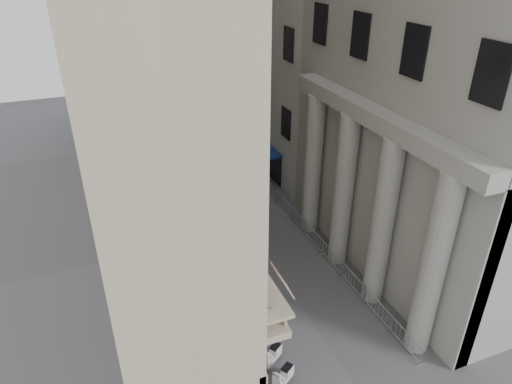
# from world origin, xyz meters

# --- Properties ---
(iron_fence) EXTENTS (0.30, 28.00, 1.40)m
(iron_fence) POSITION_xyz_m (-4.30, 18.00, 0.00)
(iron_fence) COLOR black
(iron_fence) RESTS_ON ground
(blue_awning) EXTENTS (1.60, 3.00, 3.00)m
(blue_awning) POSITION_xyz_m (4.15, 26.00, 0.00)
(blue_awning) COLOR navy
(blue_awning) RESTS_ON ground
(scooter_3) EXTENTS (1.48, 1.24, 1.50)m
(scooter_3) POSITION_xyz_m (-3.17, 7.62, 0.00)
(scooter_3) COLOR white
(scooter_3) RESTS_ON ground
(scooter_4) EXTENTS (1.48, 1.24, 1.50)m
(scooter_4) POSITION_xyz_m (-3.17, 8.99, 0.00)
(scooter_4) COLOR white
(scooter_4) RESTS_ON ground
(scooter_5) EXTENTS (1.48, 1.24, 1.50)m
(scooter_5) POSITION_xyz_m (-3.17, 10.36, 0.00)
(scooter_5) COLOR white
(scooter_5) RESTS_ON ground
(scooter_6) EXTENTS (1.48, 1.24, 1.50)m
(scooter_6) POSITION_xyz_m (-3.17, 11.73, 0.00)
(scooter_6) COLOR white
(scooter_6) RESTS_ON ground
(scooter_7) EXTENTS (1.48, 1.24, 1.50)m
(scooter_7) POSITION_xyz_m (-3.17, 13.11, 0.00)
(scooter_7) COLOR white
(scooter_7) RESTS_ON ground
(scooter_8) EXTENTS (1.48, 1.24, 1.50)m
(scooter_8) POSITION_xyz_m (-3.17, 14.48, 0.00)
(scooter_8) COLOR white
(scooter_8) RESTS_ON ground
(scooter_9) EXTENTS (1.48, 1.24, 1.50)m
(scooter_9) POSITION_xyz_m (-3.17, 15.85, 0.00)
(scooter_9) COLOR white
(scooter_9) RESTS_ON ground
(scooter_10) EXTENTS (1.48, 1.24, 1.50)m
(scooter_10) POSITION_xyz_m (-3.17, 17.22, 0.00)
(scooter_10) COLOR white
(scooter_10) RESTS_ON ground
(scooter_11) EXTENTS (1.48, 1.24, 1.50)m
(scooter_11) POSITION_xyz_m (-3.17, 18.60, 0.00)
(scooter_11) COLOR white
(scooter_11) RESTS_ON ground
(scooter_12) EXTENTS (1.48, 1.24, 1.50)m
(scooter_12) POSITION_xyz_m (-3.17, 19.97, 0.00)
(scooter_12) COLOR white
(scooter_12) RESTS_ON ground
(barrier_0) EXTENTS (0.60, 2.40, 1.10)m
(barrier_0) POSITION_xyz_m (3.61, 6.05, 0.00)
(barrier_0) COLOR #AAACB2
(barrier_0) RESTS_ON ground
(barrier_1) EXTENTS (0.60, 2.40, 1.10)m
(barrier_1) POSITION_xyz_m (3.61, 8.55, 0.00)
(barrier_1) COLOR #AAACB2
(barrier_1) RESTS_ON ground
(barrier_2) EXTENTS (0.60, 2.40, 1.10)m
(barrier_2) POSITION_xyz_m (3.61, 11.05, 0.00)
(barrier_2) COLOR #AAACB2
(barrier_2) RESTS_ON ground
(barrier_3) EXTENTS (0.60, 2.40, 1.10)m
(barrier_3) POSITION_xyz_m (3.61, 13.55, 0.00)
(barrier_3) COLOR #AAACB2
(barrier_3) RESTS_ON ground
(barrier_4) EXTENTS (0.60, 2.40, 1.10)m
(barrier_4) POSITION_xyz_m (3.61, 16.05, 0.00)
(barrier_4) COLOR #AAACB2
(barrier_4) RESTS_ON ground
(barrier_5) EXTENTS (0.60, 2.40, 1.10)m
(barrier_5) POSITION_xyz_m (3.61, 18.55, 0.00)
(barrier_5) COLOR #AAACB2
(barrier_5) RESTS_ON ground
(barrier_6) EXTENTS (0.60, 2.40, 1.10)m
(barrier_6) POSITION_xyz_m (3.61, 21.05, 0.00)
(barrier_6) COLOR #AAACB2
(barrier_6) RESTS_ON ground
(barrier_7) EXTENTS (0.60, 2.40, 1.10)m
(barrier_7) POSITION_xyz_m (3.61, 23.55, 0.00)
(barrier_7) COLOR #AAACB2
(barrier_7) RESTS_ON ground
(security_tent) EXTENTS (4.51, 4.51, 3.67)m
(security_tent) POSITION_xyz_m (-3.36, 25.53, 3.06)
(security_tent) COLOR white
(security_tent) RESTS_ON ground
(street_lamp) EXTENTS (2.75, 0.76, 8.55)m
(street_lamp) POSITION_xyz_m (-3.17, 17.84, 5.12)
(street_lamp) COLOR gray
(street_lamp) RESTS_ON ground
(info_kiosk) EXTENTS (0.50, 0.82, 1.66)m
(info_kiosk) POSITION_xyz_m (-4.14, 17.20, 0.84)
(info_kiosk) COLOR black
(info_kiosk) RESTS_ON ground
(pedestrian_a) EXTENTS (0.83, 0.68, 1.96)m
(pedestrian_a) POSITION_xyz_m (1.62, 30.66, 0.98)
(pedestrian_a) COLOR black
(pedestrian_a) RESTS_ON ground
(pedestrian_b) EXTENTS (0.96, 0.79, 1.81)m
(pedestrian_b) POSITION_xyz_m (2.15, 29.55, 0.90)
(pedestrian_b) COLOR black
(pedestrian_b) RESTS_ON ground
(pedestrian_c) EXTENTS (0.86, 0.61, 1.64)m
(pedestrian_c) POSITION_xyz_m (-0.85, 30.01, 0.82)
(pedestrian_c) COLOR black
(pedestrian_c) RESTS_ON ground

